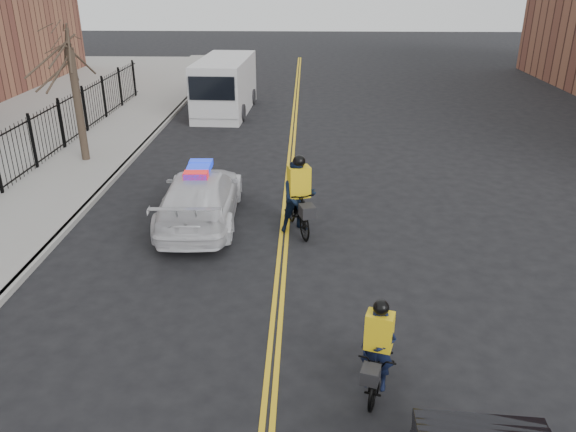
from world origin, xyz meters
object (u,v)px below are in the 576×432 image
(cyclist_near, at_px, (377,358))
(cyclist_far, at_px, (299,202))
(police_cruiser, at_px, (200,197))
(cargo_van, at_px, (224,87))

(cyclist_near, height_order, cyclist_far, cyclist_far)
(cyclist_near, bearing_deg, cyclist_far, 119.87)
(police_cruiser, height_order, cargo_van, cargo_van)
(police_cruiser, relative_size, cyclist_far, 2.33)
(police_cruiser, bearing_deg, cyclist_far, 166.18)
(police_cruiser, xyz_separation_m, cargo_van, (-1.12, 13.38, 0.54))
(cyclist_far, bearing_deg, cyclist_near, -94.67)
(cargo_van, xyz_separation_m, cyclist_far, (3.90, -13.96, -0.43))
(cyclist_far, bearing_deg, police_cruiser, 150.91)
(police_cruiser, xyz_separation_m, cyclist_near, (4.19, -6.84, -0.15))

